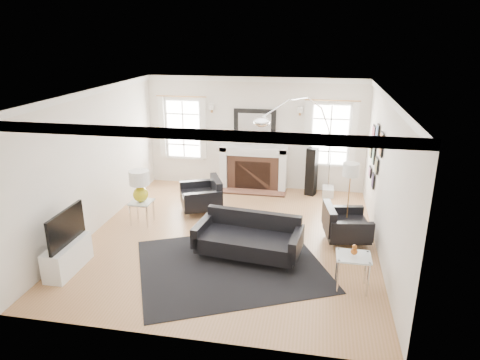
% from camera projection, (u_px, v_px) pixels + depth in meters
% --- Properties ---
extents(floor, '(6.00, 6.00, 0.00)m').
position_uv_depth(floor, '(231.00, 237.00, 8.40)').
color(floor, '#A47244').
rests_on(floor, ground).
extents(back_wall, '(5.50, 0.04, 2.80)m').
position_uv_depth(back_wall, '(255.00, 134.00, 10.73)').
color(back_wall, silver).
rests_on(back_wall, floor).
extents(front_wall, '(5.50, 0.04, 2.80)m').
position_uv_depth(front_wall, '(181.00, 243.00, 5.15)').
color(front_wall, silver).
rests_on(front_wall, floor).
extents(left_wall, '(0.04, 6.00, 2.80)m').
position_uv_depth(left_wall, '(94.00, 161.00, 8.41)').
color(left_wall, silver).
rests_on(left_wall, floor).
extents(right_wall, '(0.04, 6.00, 2.80)m').
position_uv_depth(right_wall, '(385.00, 178.00, 7.47)').
color(right_wall, silver).
rests_on(right_wall, floor).
extents(ceiling, '(5.50, 6.00, 0.02)m').
position_uv_depth(ceiling, '(230.00, 93.00, 7.48)').
color(ceiling, white).
rests_on(ceiling, back_wall).
extents(crown_molding, '(5.50, 6.00, 0.12)m').
position_uv_depth(crown_molding, '(230.00, 96.00, 7.50)').
color(crown_molding, white).
rests_on(crown_molding, back_wall).
extents(fireplace, '(1.70, 0.69, 1.11)m').
position_uv_depth(fireplace, '(253.00, 169.00, 10.81)').
color(fireplace, white).
rests_on(fireplace, floor).
extents(mantel_mirror, '(1.05, 0.07, 0.75)m').
position_uv_depth(mantel_mirror, '(255.00, 124.00, 10.60)').
color(mantel_mirror, black).
rests_on(mantel_mirror, back_wall).
extents(window_left, '(1.24, 0.15, 1.62)m').
position_uv_depth(window_left, '(183.00, 129.00, 10.98)').
color(window_left, white).
rests_on(window_left, back_wall).
extents(window_right, '(1.24, 0.15, 1.62)m').
position_uv_depth(window_right, '(330.00, 135.00, 10.34)').
color(window_right, white).
rests_on(window_right, back_wall).
extents(gallery_wall, '(0.04, 1.73, 1.29)m').
position_uv_depth(gallery_wall, '(375.00, 151.00, 8.63)').
color(gallery_wall, black).
rests_on(gallery_wall, right_wall).
extents(tv_unit, '(0.35, 1.00, 1.09)m').
position_uv_depth(tv_unit, '(68.00, 253.00, 7.13)').
color(tv_unit, white).
rests_on(tv_unit, floor).
extents(area_rug, '(3.83, 3.58, 0.01)m').
position_uv_depth(area_rug, '(231.00, 265.00, 7.37)').
color(area_rug, black).
rests_on(area_rug, floor).
extents(sofa, '(1.95, 1.07, 0.61)m').
position_uv_depth(sofa, '(249.00, 238.00, 7.62)').
color(sofa, black).
rests_on(sofa, floor).
extents(armchair_left, '(1.12, 1.18, 0.63)m').
position_uv_depth(armchair_left, '(203.00, 197.00, 9.50)').
color(armchair_left, black).
rests_on(armchair_left, floor).
extents(armchair_right, '(0.94, 1.01, 0.60)m').
position_uv_depth(armchair_right, '(344.00, 226.00, 8.11)').
color(armchair_right, black).
rests_on(armchair_right, floor).
extents(coffee_table, '(0.84, 0.84, 0.37)m').
position_uv_depth(coffee_table, '(255.00, 225.00, 8.13)').
color(coffee_table, silver).
rests_on(coffee_table, floor).
extents(side_table_left, '(0.45, 0.45, 0.49)m').
position_uv_depth(side_table_left, '(142.00, 206.00, 8.89)').
color(side_table_left, silver).
rests_on(side_table_left, floor).
extents(nesting_table, '(0.52, 0.44, 0.58)m').
position_uv_depth(nesting_table, '(353.00, 263.00, 6.56)').
color(nesting_table, silver).
rests_on(nesting_table, floor).
extents(gourd_lamp, '(0.42, 0.42, 0.67)m').
position_uv_depth(gourd_lamp, '(140.00, 184.00, 8.73)').
color(gourd_lamp, gold).
rests_on(gourd_lamp, side_table_left).
extents(orange_vase, '(0.11, 0.11, 0.17)m').
position_uv_depth(orange_vase, '(354.00, 250.00, 6.49)').
color(orange_vase, '#B05516').
rests_on(orange_vase, nesting_table).
extents(arc_floor_lamp, '(1.81, 1.68, 2.57)m').
position_uv_depth(arc_floor_lamp, '(298.00, 146.00, 9.61)').
color(arc_floor_lamp, silver).
rests_on(arc_floor_lamp, floor).
extents(stick_floor_lamp, '(0.31, 0.31, 1.51)m').
position_uv_depth(stick_floor_lamp, '(351.00, 174.00, 7.97)').
color(stick_floor_lamp, '#C28443').
rests_on(stick_floor_lamp, floor).
extents(speaker_tower, '(0.30, 0.30, 1.18)m').
position_uv_depth(speaker_tower, '(312.00, 172.00, 10.42)').
color(speaker_tower, black).
rests_on(speaker_tower, floor).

